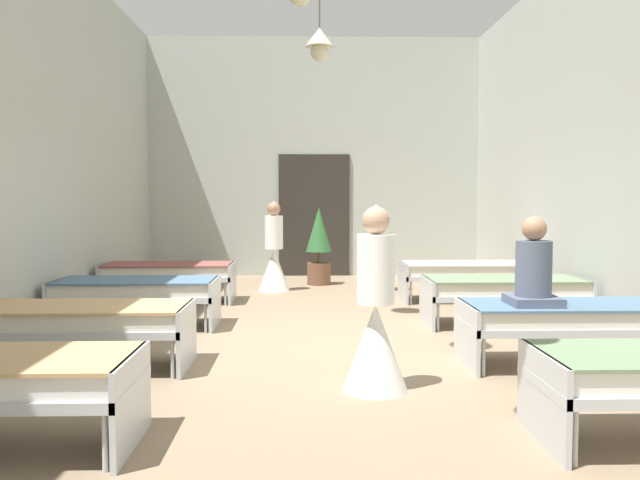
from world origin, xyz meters
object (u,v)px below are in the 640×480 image
at_px(bed_right_row_1, 567,318).
at_px(patient_seated_primary, 533,272).
at_px(potted_plant, 319,242).
at_px(bed_left_row_1, 83,320).
at_px(bed_right_row_3, 465,272).
at_px(bed_right_row_2, 504,289).
at_px(bed_left_row_2, 136,291).
at_px(nurse_near_aisle, 375,325).
at_px(bed_left_row_3, 169,272).
at_px(nurse_mid_aisle, 274,259).

relative_size(bed_right_row_1, patient_seated_primary, 2.38).
bearing_deg(potted_plant, bed_left_row_1, -111.64).
bearing_deg(bed_right_row_3, bed_right_row_2, -90.00).
xyz_separation_m(bed_right_row_1, bed_left_row_2, (-4.41, 1.90, 0.00)).
bearing_deg(potted_plant, bed_right_row_1, -69.44).
bearing_deg(nurse_near_aisle, bed_right_row_1, 13.92).
xyz_separation_m(bed_left_row_2, potted_plant, (2.26, 3.81, 0.32)).
bearing_deg(nurse_near_aisle, bed_left_row_3, 111.44).
distance_m(nurse_mid_aisle, patient_seated_primary, 5.62).
xyz_separation_m(bed_right_row_3, nurse_near_aisle, (-1.85, -4.54, 0.09)).
xyz_separation_m(bed_left_row_1, bed_left_row_3, (0.00, 3.80, 0.00)).
distance_m(patient_seated_primary, potted_plant, 6.05).
height_order(bed_right_row_1, potted_plant, potted_plant).
relative_size(bed_right_row_3, patient_seated_primary, 2.38).
height_order(patient_seated_primary, potted_plant, potted_plant).
bearing_deg(nurse_near_aisle, patient_seated_primary, 16.01).
bearing_deg(nurse_mid_aisle, bed_right_row_3, 36.74).
distance_m(bed_left_row_1, bed_right_row_3, 5.82).
relative_size(bed_left_row_1, potted_plant, 1.38).
distance_m(bed_left_row_2, bed_right_row_3, 4.80).
xyz_separation_m(bed_left_row_1, bed_right_row_3, (4.41, 3.80, 0.00)).
height_order(bed_left_row_3, patient_seated_primary, patient_seated_primary).
bearing_deg(bed_left_row_2, bed_left_row_3, 90.00).
xyz_separation_m(bed_left_row_3, potted_plant, (2.26, 1.91, 0.32)).
relative_size(bed_left_row_2, bed_right_row_2, 1.00).
bearing_deg(nurse_mid_aisle, potted_plant, 103.68).
bearing_deg(bed_left_row_2, nurse_mid_aisle, 63.58).
xyz_separation_m(bed_left_row_3, nurse_mid_aisle, (1.50, 1.12, 0.09)).
bearing_deg(bed_right_row_1, bed_left_row_3, 139.22).
distance_m(bed_left_row_3, nurse_near_aisle, 5.21).
distance_m(bed_left_row_2, bed_left_row_3, 1.90).
bearing_deg(bed_right_row_3, patient_seated_primary, -95.16).
xyz_separation_m(bed_right_row_1, bed_left_row_3, (-4.41, 3.80, 0.00)).
relative_size(bed_left_row_2, bed_left_row_3, 1.00).
distance_m(bed_right_row_1, bed_left_row_3, 5.82).
distance_m(bed_right_row_3, potted_plant, 2.88).
xyz_separation_m(nurse_near_aisle, nurse_mid_aisle, (-1.06, 5.66, 0.00)).
bearing_deg(nurse_mid_aisle, nurse_near_aisle, -21.58).
distance_m(bed_left_row_2, nurse_near_aisle, 3.68).
relative_size(nurse_mid_aisle, patient_seated_primary, 1.86).
bearing_deg(patient_seated_primary, bed_right_row_1, 12.26).
relative_size(bed_right_row_1, nurse_mid_aisle, 1.28).
bearing_deg(patient_seated_primary, potted_plant, 107.21).
xyz_separation_m(bed_right_row_2, bed_left_row_3, (-4.41, 1.90, 0.00)).
bearing_deg(potted_plant, nurse_mid_aisle, -134.17).
bearing_deg(bed_left_row_1, bed_right_row_3, 40.78).
relative_size(bed_left_row_2, potted_plant, 1.38).
bearing_deg(patient_seated_primary, bed_right_row_3, 84.84).
xyz_separation_m(nurse_near_aisle, potted_plant, (-0.29, 6.45, 0.23)).
height_order(bed_left_row_1, bed_left_row_3, same).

